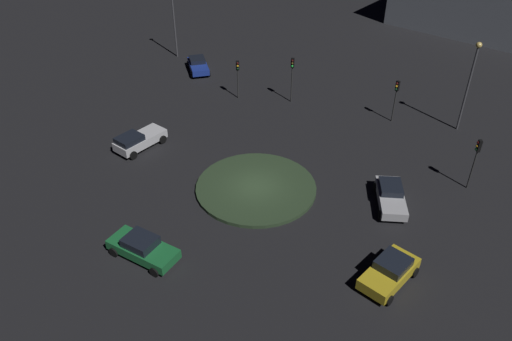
% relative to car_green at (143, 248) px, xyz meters
% --- Properties ---
extents(ground_plane, '(116.79, 116.79, 0.00)m').
position_rel_car_green_xyz_m(ground_plane, '(8.86, 4.22, -0.75)').
color(ground_plane, black).
extents(roundabout_island, '(8.81, 8.81, 0.26)m').
position_rel_car_green_xyz_m(roundabout_island, '(8.86, 4.22, -0.62)').
color(roundabout_island, '#2D4228').
rests_on(roundabout_island, ground_plane).
extents(car_green, '(4.26, 4.62, 1.48)m').
position_rel_car_green_xyz_m(car_green, '(0.00, 0.00, 0.00)').
color(car_green, '#1E7238').
rests_on(car_green, ground_plane).
extents(car_yellow, '(4.42, 3.50, 1.53)m').
position_rel_car_green_xyz_m(car_yellow, '(13.18, -6.80, 0.03)').
color(car_yellow, gold).
rests_on(car_yellow, ground_plane).
extents(car_white, '(4.62, 3.75, 1.52)m').
position_rel_car_green_xyz_m(car_white, '(1.67, 12.67, 0.05)').
color(car_white, white).
rests_on(car_white, ground_plane).
extents(car_blue, '(2.32, 4.22, 1.37)m').
position_rel_car_green_xyz_m(car_blue, '(10.04, 26.13, -0.03)').
color(car_blue, '#1E38A5').
rests_on(car_blue, ground_plane).
extents(car_silver, '(3.38, 4.69, 1.35)m').
position_rel_car_green_xyz_m(car_silver, '(17.15, -0.55, -0.04)').
color(car_silver, silver).
rests_on(car_silver, ground_plane).
extents(traffic_light_east, '(0.39, 0.36, 4.09)m').
position_rel_car_green_xyz_m(traffic_light_east, '(23.50, -0.82, 2.16)').
color(traffic_light_east, '#2D2D2D').
rests_on(traffic_light_east, ground_plane).
extents(traffic_light_north, '(0.34, 0.38, 3.81)m').
position_rel_car_green_xyz_m(traffic_light_north, '(12.14, 18.64, 1.97)').
color(traffic_light_north, '#2D2D2D').
rests_on(traffic_light_north, ground_plane).
extents(traffic_light_east_near, '(0.39, 0.36, 3.89)m').
position_rel_car_green_xyz_m(traffic_light_east_near, '(23.70, 9.70, 2.03)').
color(traffic_light_east_near, '#2D2D2D').
rests_on(traffic_light_east_near, ground_plane).
extents(traffic_light_northeast, '(0.37, 0.40, 4.40)m').
position_rel_car_green_xyz_m(traffic_light_northeast, '(16.67, 16.22, 2.37)').
color(traffic_light_northeast, '#2D2D2D').
rests_on(traffic_light_northeast, ground_plane).
extents(streetlamp_north, '(0.45, 0.45, 8.55)m').
position_rel_car_green_xyz_m(streetlamp_north, '(8.78, 30.95, 4.45)').
color(streetlamp_north, '#4C4C51').
rests_on(streetlamp_north, ground_plane).
extents(streetlamp_east, '(0.49, 0.49, 7.88)m').
position_rel_car_green_xyz_m(streetlamp_east, '(28.35, 6.55, 4.26)').
color(streetlamp_east, '#4C4C51').
rests_on(streetlamp_east, ground_plane).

